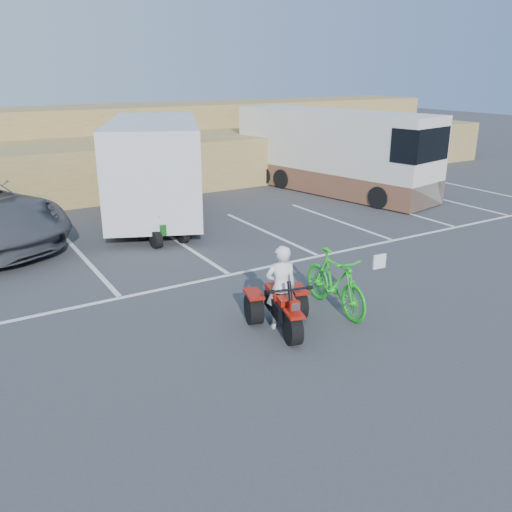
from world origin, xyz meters
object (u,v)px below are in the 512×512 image
red_trike_atv (283,330)px  green_dirt_bike (335,282)px  quad_atv_blue (30,237)px  cargo_trailer (155,166)px  rider (281,287)px  rv_motorhome (332,157)px  quad_atv_green (163,241)px

red_trike_atv → green_dirt_bike: size_ratio=0.77×
red_trike_atv → quad_atv_blue: 9.42m
green_dirt_bike → cargo_trailer: 8.99m
rider → rv_motorhome: size_ratio=0.18×
red_trike_atv → cargo_trailer: cargo_trailer is taller
red_trike_atv → rv_motorhome: 12.88m
red_trike_atv → rider: bearing=90.0°
rider → cargo_trailer: size_ratio=0.22×
rider → quad_atv_blue: 9.34m
quad_atv_blue → rider: bearing=-71.8°
red_trike_atv → green_dirt_bike: (1.41, 0.23, 0.62)m
cargo_trailer → quad_atv_green: bearing=-85.6°
quad_atv_blue → cargo_trailer: bearing=1.9°
green_dirt_bike → quad_atv_blue: green_dirt_bike is taller
rv_motorhome → quad_atv_green: bearing=-172.8°
rv_motorhome → quad_atv_blue: size_ratio=6.19×
rider → green_dirt_bike: (1.37, 0.08, -0.20)m
rider → quad_atv_blue: (-3.08, 8.77, -0.82)m
rider → quad_atv_blue: size_ratio=1.13×
rider → rv_motorhome: 12.69m
cargo_trailer → quad_atv_green: 3.29m
green_dirt_bike → quad_atv_blue: bearing=121.7°
rider → rv_motorhome: rv_motorhome is taller
rider → green_dirt_bike: bearing=-160.9°
green_dirt_bike → quad_atv_blue: (-4.46, 8.69, -0.62)m
rider → rv_motorhome: (8.63, 9.29, 0.55)m
red_trike_atv → green_dirt_bike: green_dirt_bike is taller
red_trike_atv → rv_motorhome: size_ratio=0.18×
rider → quad_atv_green: rider is taller
red_trike_atv → cargo_trailer: bearing=98.9°
rider → quad_atv_blue: rider is taller
red_trike_atv → quad_atv_green: (0.18, 6.48, 0.00)m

